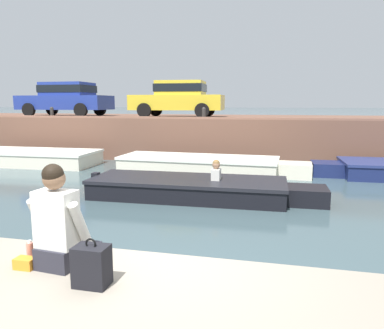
{
  "coord_description": "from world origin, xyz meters",
  "views": [
    {
      "loc": [
        1.33,
        -3.4,
        2.27
      ],
      "look_at": [
        -0.33,
        3.65,
        1.08
      ],
      "focal_mm": 35.0,
      "sensor_mm": 36.0,
      "label": 1
    }
  ],
  "objects": [
    {
      "name": "far_wall_coping",
      "position": [
        0.0,
        10.54,
        1.72
      ],
      "size": [
        60.0,
        0.24,
        0.08
      ],
      "primitive_type": "cube",
      "color": "brown",
      "rests_on": "far_quay_wall"
    },
    {
      "name": "snack_bag",
      "position": [
        -0.89,
        -0.63,
        0.83
      ],
      "size": [
        0.18,
        0.12,
        0.1
      ],
      "primitive_type": "cube",
      "color": "orange",
      "rests_on": "near_quay"
    },
    {
      "name": "motorboat_passing",
      "position": [
        -0.59,
        5.21,
        0.24
      ],
      "size": [
        5.74,
        1.74,
        0.96
      ],
      "color": "black",
      "rests_on": "ground"
    },
    {
      "name": "person_seated_left",
      "position": [
        -0.6,
        -0.49,
        1.15
      ],
      "size": [
        0.56,
        0.56,
        0.96
      ],
      "color": "#282833",
      "rests_on": "near_quay"
    },
    {
      "name": "backpack_on_ledge",
      "position": [
        -0.13,
        -0.77,
        0.95
      ],
      "size": [
        0.28,
        0.24,
        0.41
      ],
      "color": "black",
      "rests_on": "near_quay"
    },
    {
      "name": "car_leftmost_blue",
      "position": [
        -8.49,
        12.51,
        2.53
      ],
      "size": [
        4.23,
        1.97,
        1.54
      ],
      "color": "#233893",
      "rests_on": "far_quay_wall"
    },
    {
      "name": "boat_moored_west_cream",
      "position": [
        -7.92,
        8.66,
        0.27
      ],
      "size": [
        5.89,
        2.07,
        0.54
      ],
      "color": "silver",
      "rests_on": "ground"
    },
    {
      "name": "bottle_drink",
      "position": [
        -0.95,
        -0.47,
        0.87
      ],
      "size": [
        0.06,
        0.06,
        0.2
      ],
      "color": "#E07F6B",
      "rests_on": "near_quay"
    },
    {
      "name": "car_left_inner_yellow",
      "position": [
        -3.03,
        12.51,
        2.53
      ],
      "size": [
        4.05,
        2.06,
        1.54
      ],
      "color": "yellow",
      "rests_on": "far_quay_wall"
    },
    {
      "name": "mooring_bollard_mid",
      "position": [
        -1.53,
        10.67,
        1.92
      ],
      "size": [
        0.15,
        0.15,
        0.45
      ],
      "color": "#2D2B28",
      "rests_on": "far_quay_wall"
    },
    {
      "name": "far_quay_wall",
      "position": [
        0.0,
        13.42,
        0.84
      ],
      "size": [
        60.0,
        6.0,
        1.68
      ],
      "primitive_type": "cube",
      "color": "brown",
      "rests_on": "ground"
    },
    {
      "name": "ground_plane",
      "position": [
        0.0,
        5.21,
        0.0
      ],
      "size": [
        400.0,
        400.0,
        0.0
      ],
      "primitive_type": "plane",
      "color": "#3D5156"
    },
    {
      "name": "mooring_bollard_west",
      "position": [
        -8.05,
        10.67,
        1.92
      ],
      "size": [
        0.15,
        0.15,
        0.45
      ],
      "color": "#2D2B28",
      "rests_on": "far_quay_wall"
    },
    {
      "name": "boat_moored_central_cream",
      "position": [
        -1.01,
        8.5,
        0.26
      ],
      "size": [
        6.22,
        1.94,
        0.53
      ],
      "color": "silver",
      "rests_on": "ground"
    }
  ]
}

